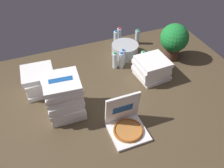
# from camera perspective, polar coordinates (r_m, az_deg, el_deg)

# --- Properties ---
(ground_plane) EXTENTS (3.20, 2.40, 0.02)m
(ground_plane) POSITION_cam_1_polar(r_m,az_deg,el_deg) (2.82, 1.24, -3.42)
(ground_plane) COLOR #4C3D28
(open_pizza_box) EXTENTS (0.34, 0.36, 0.37)m
(open_pizza_box) POSITION_cam_1_polar(r_m,az_deg,el_deg) (2.46, 3.24, -8.99)
(open_pizza_box) COLOR white
(open_pizza_box) RESTS_ON ground_plane
(pizza_stack_right_near) EXTENTS (0.37, 0.38, 0.25)m
(pizza_stack_right_near) POSITION_cam_1_polar(r_m,az_deg,el_deg) (2.96, -15.86, 0.77)
(pizza_stack_right_near) COLOR white
(pizza_stack_right_near) RESTS_ON ground_plane
(pizza_stack_left_mid) EXTENTS (0.39, 0.37, 0.25)m
(pizza_stack_left_mid) POSITION_cam_1_polar(r_m,az_deg,el_deg) (3.05, 8.86, 3.47)
(pizza_stack_left_mid) COLOR white
(pizza_stack_left_mid) RESTS_ON ground_plane
(pizza_stack_right_far) EXTENTS (0.38, 0.39, 0.45)m
(pizza_stack_right_far) POSITION_cam_1_polar(r_m,az_deg,el_deg) (2.55, -10.76, -2.83)
(pizza_stack_right_far) COLOR white
(pizza_stack_right_far) RESTS_ON ground_plane
(ice_bucket) EXTENTS (0.35, 0.35, 0.15)m
(ice_bucket) POSITION_cam_1_polar(r_m,az_deg,el_deg) (3.44, 2.92, 7.73)
(ice_bucket) COLOR #B7BABF
(ice_bucket) RESTS_ON ground_plane
(water_bottle_0) EXTENTS (0.06, 0.06, 0.22)m
(water_bottle_0) POSITION_cam_1_polar(r_m,az_deg,el_deg) (3.23, 2.46, 6.00)
(water_bottle_0) COLOR white
(water_bottle_0) RESTS_ON ground_plane
(water_bottle_1) EXTENTS (0.06, 0.06, 0.22)m
(water_bottle_1) POSITION_cam_1_polar(r_m,az_deg,el_deg) (3.23, 6.92, 5.61)
(water_bottle_1) COLOR silver
(water_bottle_1) RESTS_ON ground_plane
(water_bottle_2) EXTENTS (0.06, 0.06, 0.22)m
(water_bottle_2) POSITION_cam_1_polar(r_m,az_deg,el_deg) (3.18, 2.13, 5.30)
(water_bottle_2) COLOR silver
(water_bottle_2) RESTS_ON ground_plane
(water_bottle_3) EXTENTS (0.06, 0.06, 0.22)m
(water_bottle_3) POSITION_cam_1_polar(r_m,az_deg,el_deg) (3.70, 1.62, 10.93)
(water_bottle_3) COLOR silver
(water_bottle_3) RESTS_ON ground_plane
(water_bottle_4) EXTENTS (0.06, 0.06, 0.22)m
(water_bottle_4) POSITION_cam_1_polar(r_m,az_deg,el_deg) (3.67, 5.65, 10.44)
(water_bottle_4) COLOR silver
(water_bottle_4) RESTS_ON ground_plane
(water_bottle_5) EXTENTS (0.06, 0.06, 0.22)m
(water_bottle_5) POSITION_cam_1_polar(r_m,az_deg,el_deg) (3.63, 0.86, 10.27)
(water_bottle_5) COLOR white
(water_bottle_5) RESTS_ON ground_plane
(water_bottle_6) EXTENTS (0.06, 0.06, 0.22)m
(water_bottle_6) POSITION_cam_1_polar(r_m,az_deg,el_deg) (3.17, 0.67, 5.28)
(water_bottle_6) COLOR white
(water_bottle_6) RESTS_ON ground_plane
(potted_plant) EXTENTS (0.36, 0.36, 0.48)m
(potted_plant) POSITION_cam_1_polar(r_m,az_deg,el_deg) (3.35, 13.75, 9.68)
(potted_plant) COLOR #513323
(potted_plant) RESTS_ON ground_plane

